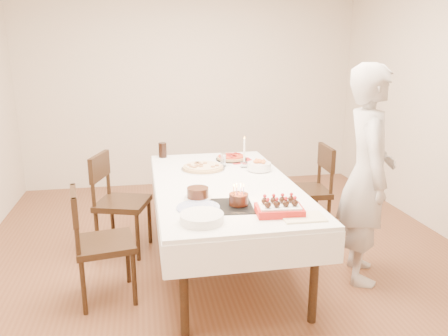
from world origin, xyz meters
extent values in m
plane|color=brown|center=(0.00, 0.00, 0.00)|extent=(5.00, 5.00, 0.00)
cube|color=beige|center=(0.00, 2.50, 1.35)|extent=(4.50, 0.04, 2.70)
cube|color=beige|center=(0.00, -2.50, 1.35)|extent=(4.50, 0.04, 2.70)
cube|color=white|center=(-0.04, -0.01, 0.38)|extent=(1.41, 2.27, 0.75)
imported|color=#B8B2AE|center=(1.03, -0.41, 0.87)|extent=(0.58, 0.73, 1.73)
cylinder|color=beige|center=(-0.15, 0.42, 0.77)|extent=(0.47, 0.47, 0.04)
cylinder|color=red|center=(0.18, 0.74, 0.77)|extent=(0.40, 0.40, 0.04)
cube|color=#B21E1E|center=(0.27, 0.67, 0.75)|extent=(0.26, 0.26, 0.01)
cylinder|color=white|center=(0.35, 0.29, 0.79)|extent=(0.23, 0.23, 0.07)
cylinder|color=white|center=(0.24, 0.43, 0.90)|extent=(0.07, 0.07, 0.30)
cylinder|color=black|center=(-0.49, 0.97, 0.83)|extent=(0.11, 0.11, 0.15)
cylinder|color=#34180D|center=(-0.31, -0.38, 0.79)|extent=(0.25, 0.25, 0.09)
cube|color=black|center=(-0.12, -0.59, 0.75)|extent=(0.37, 0.37, 0.01)
cylinder|color=#36180E|center=(-0.04, -0.59, 0.83)|extent=(0.18, 0.18, 0.14)
cube|color=beige|center=(0.33, -0.89, 0.75)|extent=(0.29, 0.20, 0.02)
cylinder|color=white|center=(-0.34, -0.83, 0.78)|extent=(0.37, 0.37, 0.06)
cylinder|color=white|center=(-0.33, -0.58, 0.76)|extent=(0.34, 0.34, 0.01)
camera|label=1|loc=(-0.69, -3.43, 1.82)|focal=35.00mm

